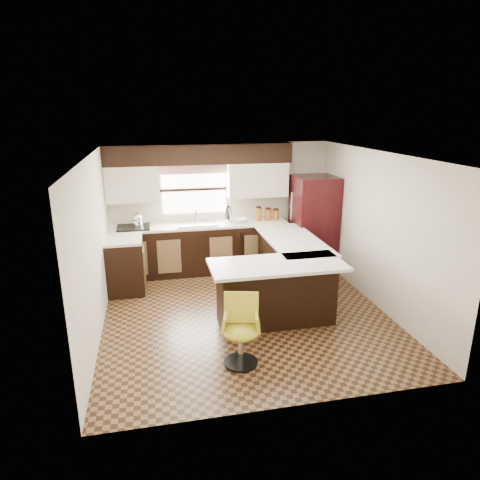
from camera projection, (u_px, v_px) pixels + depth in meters
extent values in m
plane|color=#49301A|center=(245.00, 313.00, 6.56)|extent=(4.40, 4.40, 0.00)
plane|color=silver|center=(246.00, 155.00, 5.85)|extent=(4.40, 4.40, 0.00)
plane|color=beige|center=(221.00, 206.00, 8.26)|extent=(4.40, 0.00, 4.40)
plane|color=beige|center=(295.00, 303.00, 4.15)|extent=(4.40, 0.00, 4.40)
plane|color=beige|center=(95.00, 248.00, 5.79)|extent=(0.00, 4.40, 4.40)
plane|color=beige|center=(377.00, 230.00, 6.62)|extent=(0.00, 4.40, 4.40)
cube|color=black|center=(200.00, 249.00, 8.11)|extent=(3.30, 0.60, 0.90)
cube|color=black|center=(126.00, 266.00, 7.24)|extent=(0.60, 0.70, 0.90)
cube|color=silver|center=(200.00, 225.00, 7.98)|extent=(3.30, 0.60, 0.04)
cube|color=silver|center=(123.00, 240.00, 7.10)|extent=(0.60, 0.70, 0.04)
cube|color=black|center=(200.00, 154.00, 7.72)|extent=(3.40, 0.35, 0.36)
cube|color=beige|center=(132.00, 184.00, 7.63)|extent=(0.94, 0.35, 0.64)
cube|color=beige|center=(257.00, 180.00, 8.08)|extent=(1.14, 0.35, 0.64)
cube|color=white|center=(194.00, 189.00, 8.04)|extent=(1.20, 0.02, 0.90)
cube|color=#D19B93|center=(194.00, 169.00, 7.89)|extent=(1.30, 0.06, 0.18)
cube|color=#B2B2B7|center=(197.00, 224.00, 7.94)|extent=(0.75, 0.45, 0.03)
cube|color=black|center=(255.00, 251.00, 8.05)|extent=(0.58, 0.03, 0.78)
cube|color=black|center=(133.00, 227.00, 7.71)|extent=(0.58, 0.50, 0.02)
cube|color=black|center=(289.00, 267.00, 7.19)|extent=(0.60, 1.95, 0.90)
cube|color=black|center=(276.00, 293.00, 6.17)|extent=(1.65, 0.60, 0.90)
cube|color=silver|center=(293.00, 240.00, 7.06)|extent=(0.84, 1.95, 0.04)
cube|color=silver|center=(277.00, 265.00, 5.95)|extent=(1.89, 0.84, 0.04)
cube|color=black|center=(313.00, 224.00, 8.14)|extent=(0.78, 0.75, 1.81)
cylinder|color=silver|center=(228.00, 215.00, 8.03)|extent=(0.14, 0.14, 0.30)
imported|color=white|center=(239.00, 220.00, 8.11)|extent=(0.30, 0.30, 0.07)
cylinder|color=brown|center=(258.00, 214.00, 8.18)|extent=(0.13, 0.13, 0.25)
cylinder|color=brown|center=(268.00, 215.00, 8.22)|extent=(0.13, 0.13, 0.21)
cylinder|color=brown|center=(276.00, 215.00, 8.25)|extent=(0.12, 0.12, 0.19)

